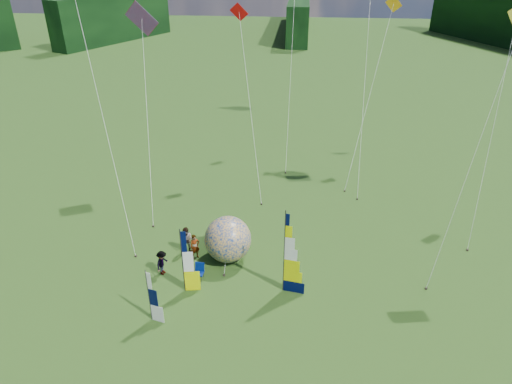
# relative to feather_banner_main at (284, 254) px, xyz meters

# --- Properties ---
(ground) EXTENTS (220.00, 220.00, 0.00)m
(ground) POSITION_rel_feather_banner_main_xyz_m (-0.59, -2.94, -2.47)
(ground) COLOR #3A591D
(ground) RESTS_ON ground
(treeline_ring) EXTENTS (210.00, 210.00, 8.00)m
(treeline_ring) POSITION_rel_feather_banner_main_xyz_m (-0.59, -2.94, 1.53)
(treeline_ring) COLOR #123811
(treeline_ring) RESTS_ON ground
(feather_banner_main) EXTENTS (1.33, 0.33, 4.94)m
(feather_banner_main) POSITION_rel_feather_banner_main_xyz_m (0.00, 0.00, 0.00)
(feather_banner_main) COLOR #020934
(feather_banner_main) RESTS_ON ground
(side_banner_left) EXTENTS (1.07, 0.28, 3.89)m
(side_banner_left) POSITION_rel_feather_banner_main_xyz_m (-5.34, -0.56, -0.53)
(side_banner_left) COLOR #DCE400
(side_banner_left) RESTS_ON ground
(side_banner_far) EXTENTS (0.90, 0.33, 3.04)m
(side_banner_far) POSITION_rel_feather_banner_main_xyz_m (-6.50, -2.89, -0.95)
(side_banner_far) COLOR white
(side_banner_far) RESTS_ON ground
(bol_inflatable) EXTENTS (3.02, 3.02, 2.79)m
(bol_inflatable) POSITION_rel_feather_banner_main_xyz_m (-3.42, 2.57, -1.08)
(bol_inflatable) COLOR navy
(bol_inflatable) RESTS_ON ground
(spectator_a) EXTENTS (0.70, 0.66, 1.61)m
(spectator_a) POSITION_rel_feather_banner_main_xyz_m (-5.42, 2.46, -1.66)
(spectator_a) COLOR #66594C
(spectator_a) RESTS_ON ground
(spectator_b) EXTENTS (0.88, 0.44, 1.79)m
(spectator_b) POSITION_rel_feather_banner_main_xyz_m (-5.99, 2.90, -1.57)
(spectator_b) COLOR #66594C
(spectator_b) RESTS_ON ground
(spectator_c) EXTENTS (0.62, 1.05, 1.54)m
(spectator_c) POSITION_rel_feather_banner_main_xyz_m (-6.95, 0.77, -1.70)
(spectator_c) COLOR #66594C
(spectator_c) RESTS_ON ground
(spectator_d) EXTENTS (1.04, 0.74, 1.64)m
(spectator_d) POSITION_rel_feather_banner_main_xyz_m (-3.90, 4.20, -1.65)
(spectator_d) COLOR #66594C
(spectator_d) RESTS_ON ground
(camp_chair) EXTENTS (0.62, 0.62, 0.99)m
(camp_chair) POSITION_rel_feather_banner_main_xyz_m (-4.78, 0.48, -1.98)
(camp_chair) COLOR #011557
(camp_chair) RESTS_ON ground
(kite_whale) EXTENTS (5.70, 15.70, 17.97)m
(kite_whale) POSITION_rel_feather_banner_main_xyz_m (5.42, 16.71, 6.52)
(kite_whale) COLOR black
(kite_whale) RESTS_ON ground
(kite_rainbow_delta) EXTENTS (7.88, 12.83, 14.23)m
(kite_rainbow_delta) POSITION_rel_feather_banner_main_xyz_m (-9.93, 9.49, 4.64)
(kite_rainbow_delta) COLOR red
(kite_rainbow_delta) RESTS_ON ground
(kite_parafoil) EXTENTS (7.65, 9.18, 16.66)m
(kite_parafoil) POSITION_rel_feather_banner_main_xyz_m (9.79, 3.54, 5.86)
(kite_parafoil) COLOR #A12D1D
(kite_parafoil) RESTS_ON ground
(small_kite_red) EXTENTS (5.06, 9.45, 13.48)m
(small_kite_red) POSITION_rel_feather_banner_main_xyz_m (-3.17, 12.72, 4.27)
(small_kite_red) COLOR red
(small_kite_red) RESTS_ON ground
(small_kite_orange) EXTENTS (5.96, 10.67, 13.72)m
(small_kite_orange) POSITION_rel_feather_banner_main_xyz_m (5.83, 15.96, 4.39)
(small_kite_orange) COLOR #F69E0F
(small_kite_orange) RESTS_ON ground
(small_kite_yellow) EXTENTS (8.25, 11.44, 14.16)m
(small_kite_yellow) POSITION_rel_feather_banner_main_xyz_m (12.55, 8.69, 4.61)
(small_kite_yellow) COLOR yellow
(small_kite_yellow) RESTS_ON ground
(small_kite_pink) EXTENTS (8.69, 10.96, 17.76)m
(small_kite_pink) POSITION_rel_feather_banner_main_xyz_m (-11.50, 5.99, 6.41)
(small_kite_pink) COLOR #FD5A98
(small_kite_pink) RESTS_ON ground
(small_kite_green) EXTENTS (3.99, 12.46, 18.28)m
(small_kite_green) POSITION_rel_feather_banner_main_xyz_m (-0.42, 19.76, 6.67)
(small_kite_green) COLOR green
(small_kite_green) RESTS_ON ground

